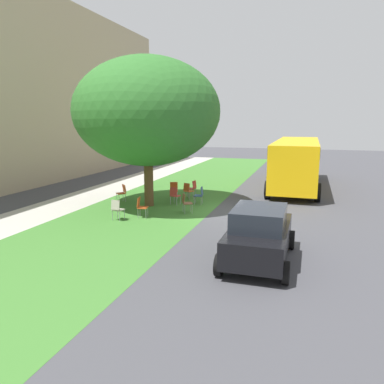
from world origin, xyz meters
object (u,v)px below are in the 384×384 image
object	(u,v)px
chair_2	(122,192)
street_tree	(147,112)
chair_0	(193,187)
chair_8	(188,190)
chair_3	(186,202)
chair_5	(141,206)
school_bus	(297,159)
parked_car	(259,234)
chair_6	(174,189)
chair_7	(117,208)
chair_4	(175,194)
chair_1	(200,194)

from	to	relation	value
chair_2	street_tree	bearing A→B (deg)	-103.98
chair_0	chair_8	size ratio (longest dim) A/B	1.00
street_tree	chair_3	size ratio (longest dim) A/B	7.96
chair_5	school_bus	size ratio (longest dim) A/B	0.08
chair_8	parked_car	size ratio (longest dim) A/B	0.24
street_tree	parked_car	xyz separation A→B (m)	(-5.78, -6.06, -3.64)
chair_6	school_bus	distance (m)	8.23
street_tree	chair_7	distance (m)	4.92
chair_3	chair_7	distance (m)	3.11
chair_3	chair_6	bearing A→B (deg)	30.00
chair_0	chair_4	world-z (taller)	same
chair_7	chair_6	bearing A→B (deg)	-8.43
street_tree	chair_2	world-z (taller)	street_tree
chair_0	school_bus	size ratio (longest dim) A/B	0.08
chair_2	chair_4	xyz separation A→B (m)	(0.15, -2.78, 0.00)
chair_1	chair_8	distance (m)	1.30
chair_0	chair_7	world-z (taller)	same
chair_7	chair_5	bearing A→B (deg)	-45.24
chair_0	chair_6	bearing A→B (deg)	136.36
chair_2	chair_4	bearing A→B (deg)	-86.93
chair_0	chair_2	bearing A→B (deg)	127.59
chair_3	chair_1	bearing A→B (deg)	-3.19
chair_4	chair_2	bearing A→B (deg)	93.07
chair_3	parked_car	world-z (taller)	parked_car
chair_4	chair_6	world-z (taller)	same
school_bus	chair_0	bearing A→B (deg)	131.83
chair_6	school_bus	bearing A→B (deg)	-47.54
street_tree	chair_8	bearing A→B (deg)	-35.01
street_tree	school_bus	bearing A→B (deg)	-41.59
parked_car	chair_5	bearing A→B (deg)	56.64
chair_0	chair_3	xyz separation A→B (m)	(-3.59, -0.81, 0.00)
chair_1	chair_7	distance (m)	4.62
chair_2	chair_6	distance (m)	2.70
chair_1	chair_7	world-z (taller)	same
chair_1	chair_2	bearing A→B (deg)	98.73
chair_3	chair_8	size ratio (longest dim) A/B	1.00
street_tree	chair_2	xyz separation A→B (m)	(0.41, 1.66, -3.96)
chair_8	parked_car	distance (m)	9.05
chair_3	chair_8	distance (m)	2.90
street_tree	chair_3	bearing A→B (deg)	-111.22
chair_8	chair_0	bearing A→B (deg)	-0.25
chair_4	chair_6	bearing A→B (deg)	21.78
chair_2	chair_3	world-z (taller)	same
street_tree	chair_6	distance (m)	4.44
chair_4	street_tree	bearing A→B (deg)	116.73
chair_3	school_bus	size ratio (longest dim) A/B	0.08
chair_1	chair_5	bearing A→B (deg)	152.40
chair_5	chair_6	world-z (taller)	same
chair_6	chair_8	world-z (taller)	same
chair_6	chair_7	bearing A→B (deg)	171.57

